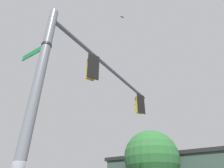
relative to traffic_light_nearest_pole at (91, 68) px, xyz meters
The scene contains 7 objects.
signal_pole 3.55m from the traffic_light_nearest_pole, 155.56° to the right, with size 0.30×0.30×7.78m, color slate.
mast_arm 1.71m from the traffic_light_nearest_pole, 23.25° to the left, with size 0.18×0.18×7.72m, color slate.
traffic_light_nearest_pole is the anchor object (origin of this frame).
traffic_light_mid_inner 4.59m from the traffic_light_nearest_pole, 23.98° to the left, with size 0.54×0.49×1.31m.
street_name_sign 2.41m from the traffic_light_nearest_pole, 163.78° to the right, with size 0.71×1.36×0.22m.
bird_flying 4.98m from the traffic_light_nearest_pole, ahead, with size 0.28×0.20×0.09m.
tree_by_storefront 10.34m from the traffic_light_nearest_pole, 33.94° to the left, with size 4.36×4.36×6.55m.
Camera 1 is at (-0.75, -5.22, 1.80)m, focal length 30.59 mm.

